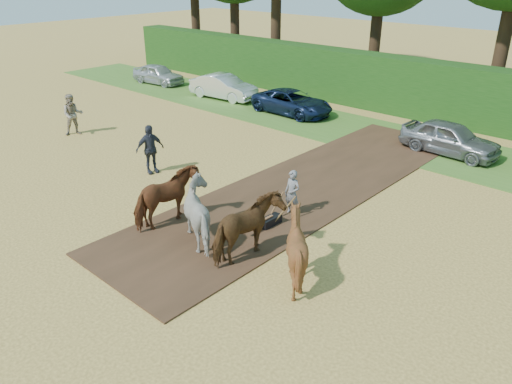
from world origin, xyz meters
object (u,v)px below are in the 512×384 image
object	(u,v)px
spectator_near	(73,115)
spectator_far	(150,149)
plough_team	(228,221)
parked_cars	(303,106)

from	to	relation	value
spectator_near	spectator_far	size ratio (longest dim) A/B	1.01
spectator_far	plough_team	size ratio (longest dim) A/B	0.32
spectator_far	parked_cars	world-z (taller)	spectator_far
plough_team	parked_cars	xyz separation A→B (m)	(-6.58, 12.16, -0.25)
plough_team	spectator_near	bearing A→B (deg)	169.13
spectator_near	plough_team	xyz separation A→B (m)	(13.07, -2.51, -0.06)
plough_team	spectator_far	bearing A→B (deg)	162.18
spectator_near	plough_team	bearing A→B (deg)	-74.91
plough_team	parked_cars	size ratio (longest dim) A/B	0.20
spectator_near	plough_team	size ratio (longest dim) A/B	0.33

